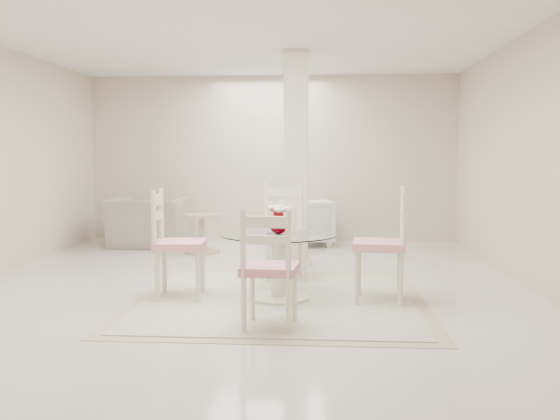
# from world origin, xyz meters

# --- Properties ---
(ground) EXTENTS (7.00, 7.00, 0.00)m
(ground) POSITION_xyz_m (0.00, 0.00, 0.00)
(ground) COLOR silver
(ground) RESTS_ON ground
(room_shell) EXTENTS (6.02, 7.02, 2.71)m
(room_shell) POSITION_xyz_m (0.00, 0.00, 1.86)
(room_shell) COLOR beige
(room_shell) RESTS_ON ground
(column) EXTENTS (0.30, 0.30, 2.70)m
(column) POSITION_xyz_m (0.50, 1.30, 1.35)
(column) COLOR beige
(column) RESTS_ON ground
(area_rug) EXTENTS (2.76, 2.76, 0.02)m
(area_rug) POSITION_xyz_m (0.42, -0.67, 0.01)
(area_rug) COLOR tan
(area_rug) RESTS_ON ground
(dining_table) EXTENTS (1.11, 1.11, 0.64)m
(dining_table) POSITION_xyz_m (0.42, -0.67, 0.33)
(dining_table) COLOR beige
(dining_table) RESTS_ON ground
(red_vase) EXTENTS (0.21, 0.20, 0.28)m
(red_vase) POSITION_xyz_m (0.42, -0.67, 0.78)
(red_vase) COLOR #A60515
(red_vase) RESTS_ON dining_table
(dining_chair_east) EXTENTS (0.53, 0.53, 1.21)m
(dining_chair_east) POSITION_xyz_m (1.45, -0.68, 0.63)
(dining_chair_east) COLOR beige
(dining_chair_east) RESTS_ON ground
(dining_chair_north) EXTENTS (0.53, 0.53, 1.19)m
(dining_chair_north) POSITION_xyz_m (0.41, 0.36, 0.63)
(dining_chair_north) COLOR #F0E1C5
(dining_chair_north) RESTS_ON ground
(dining_chair_west) EXTENTS (0.51, 0.51, 1.17)m
(dining_chair_west) POSITION_xyz_m (-0.61, -0.68, 0.62)
(dining_chair_west) COLOR beige
(dining_chair_west) RESTS_ON ground
(dining_chair_south) EXTENTS (0.46, 0.46, 1.07)m
(dining_chair_south) POSITION_xyz_m (0.41, -1.69, 0.56)
(dining_chair_south) COLOR #F1E4C6
(dining_chair_south) RESTS_ON ground
(recliner_taupe) EXTENTS (1.18, 1.04, 0.75)m
(recliner_taupe) POSITION_xyz_m (-1.85, 2.66, 0.37)
(recliner_taupe) COLOR gray
(recliner_taupe) RESTS_ON ground
(armchair_white) EXTENTS (0.94, 0.96, 0.73)m
(armchair_white) POSITION_xyz_m (0.57, 2.96, 0.36)
(armchair_white) COLOR white
(armchair_white) RESTS_ON ground
(side_table) EXTENTS (0.54, 0.54, 0.56)m
(side_table) POSITION_xyz_m (-0.88, 2.09, 0.26)
(side_table) COLOR tan
(side_table) RESTS_ON ground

